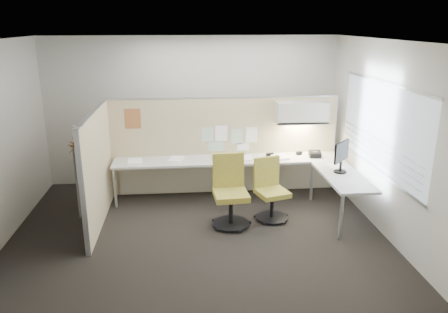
{
  "coord_description": "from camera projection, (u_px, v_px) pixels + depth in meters",
  "views": [
    {
      "loc": [
        -0.17,
        -6.0,
        3.03
      ],
      "look_at": [
        0.48,
        0.8,
        0.92
      ],
      "focal_mm": 35.0,
      "sensor_mm": 36.0,
      "label": 1
    }
  ],
  "objects": [
    {
      "name": "monitor",
      "position": [
        341.0,
        155.0,
        6.88
      ],
      "size": [
        0.35,
        0.37,
        0.51
      ],
      "rotation": [
        0.0,
        0.0,
        0.82
      ],
      "color": "black",
      "rests_on": "desk"
    },
    {
      "name": "paper_stack_4",
      "position": [
        280.0,
        157.0,
        7.7
      ],
      "size": [
        0.31,
        0.35,
        0.03
      ],
      "primitive_type": "cube",
      "rotation": [
        0.0,
        0.0,
        0.29
      ],
      "color": "white",
      "rests_on": "desk"
    },
    {
      "name": "coat_hook",
      "position": [
        74.0,
        152.0,
        5.62
      ],
      "size": [
        0.18,
        0.41,
        1.25
      ],
      "color": "silver",
      "rests_on": "partition_left"
    },
    {
      "name": "paper_stack_0",
      "position": [
        135.0,
        162.0,
        7.46
      ],
      "size": [
        0.25,
        0.31,
        0.03
      ],
      "primitive_type": "cube",
      "rotation": [
        0.0,
        0.0,
        0.05
      ],
      "color": "white",
      "rests_on": "desk"
    },
    {
      "name": "overhead_bin",
      "position": [
        301.0,
        112.0,
        7.66
      ],
      "size": [
        0.9,
        0.36,
        0.38
      ],
      "primitive_type": "cube",
      "color": "beige",
      "rests_on": "partition_back"
    },
    {
      "name": "chair_right",
      "position": [
        270.0,
        191.0,
        6.94
      ],
      "size": [
        0.56,
        0.58,
        0.97
      ],
      "rotation": [
        0.0,
        0.0,
        0.29
      ],
      "color": "black",
      "rests_on": "floor"
    },
    {
      "name": "paper_stack_5",
      "position": [
        335.0,
        166.0,
        7.23
      ],
      "size": [
        0.27,
        0.33,
        0.02
      ],
      "primitive_type": "cube",
      "rotation": [
        0.0,
        0.0,
        0.15
      ],
      "color": "white",
      "rests_on": "desk"
    },
    {
      "name": "chair_left",
      "position": [
        230.0,
        193.0,
        6.72
      ],
      "size": [
        0.58,
        0.58,
        1.09
      ],
      "rotation": [
        0.0,
        0.0,
        0.07
      ],
      "color": "black",
      "rests_on": "floor"
    },
    {
      "name": "stapler",
      "position": [
        270.0,
        154.0,
        7.83
      ],
      "size": [
        0.15,
        0.07,
        0.05
      ],
      "primitive_type": "cube",
      "rotation": [
        0.0,
        0.0,
        0.19
      ],
      "color": "black",
      "rests_on": "desk"
    },
    {
      "name": "wall_back",
      "position": [
        192.0,
        111.0,
        8.34
      ],
      "size": [
        5.5,
        0.02,
        2.8
      ],
      "primitive_type": "cube",
      "color": "beige",
      "rests_on": "ground"
    },
    {
      "name": "phone",
      "position": [
        315.0,
        154.0,
        7.76
      ],
      "size": [
        0.23,
        0.21,
        0.12
      ],
      "rotation": [
        0.0,
        0.0,
        -0.1
      ],
      "color": "black",
      "rests_on": "desk"
    },
    {
      "name": "wall_front",
      "position": [
        204.0,
        205.0,
        4.06
      ],
      "size": [
        5.5,
        0.02,
        2.8
      ],
      "primitive_type": "cube",
      "color": "beige",
      "rests_on": "ground"
    },
    {
      "name": "partition_back",
      "position": [
        224.0,
        146.0,
        7.93
      ],
      "size": [
        4.1,
        0.06,
        1.75
      ],
      "primitive_type": "cube",
      "color": "tan",
      "rests_on": "floor"
    },
    {
      "name": "tape_dispenser",
      "position": [
        299.0,
        153.0,
        7.89
      ],
      "size": [
        0.11,
        0.09,
        0.06
      ],
      "primitive_type": "cube",
      "rotation": [
        0.0,
        0.0,
        0.32
      ],
      "color": "black",
      "rests_on": "desk"
    },
    {
      "name": "pinned_papers",
      "position": [
        228.0,
        138.0,
        7.85
      ],
      "size": [
        1.01,
        0.0,
        0.47
      ],
      "color": "#8CBF8C",
      "rests_on": "partition_back"
    },
    {
      "name": "paper_stack_3",
      "position": [
        245.0,
        158.0,
        7.69
      ],
      "size": [
        0.27,
        0.33,
        0.01
      ],
      "primitive_type": "cube",
      "rotation": [
        0.0,
        0.0,
        -0.13
      ],
      "color": "white",
      "rests_on": "desk"
    },
    {
      "name": "paper_stack_2",
      "position": [
        219.0,
        158.0,
        7.63
      ],
      "size": [
        0.27,
        0.33,
        0.04
      ],
      "primitive_type": "cube",
      "rotation": [
        0.0,
        0.0,
        0.14
      ],
      "color": "white",
      "rests_on": "desk"
    },
    {
      "name": "desk",
      "position": [
        248.0,
        168.0,
        7.59
      ],
      "size": [
        4.0,
        2.07,
        0.73
      ],
      "color": "beige",
      "rests_on": "floor"
    },
    {
      "name": "floor",
      "position": [
        198.0,
        231.0,
        6.61
      ],
      "size": [
        5.5,
        4.5,
        0.01
      ],
      "primitive_type": "cube",
      "color": "black",
      "rests_on": "ground"
    },
    {
      "name": "paper_stack_1",
      "position": [
        176.0,
        159.0,
        7.62
      ],
      "size": [
        0.3,
        0.35,
        0.02
      ],
      "primitive_type": "cube",
      "rotation": [
        0.0,
        0.0,
        -0.27
      ],
      "color": "white",
      "rests_on": "desk"
    },
    {
      "name": "task_light_strip",
      "position": [
        301.0,
        124.0,
        7.72
      ],
      "size": [
        0.6,
        0.06,
        0.02
      ],
      "primitive_type": "cube",
      "color": "#FFEABF",
      "rests_on": "overhead_bin"
    },
    {
      "name": "partition_left",
      "position": [
        98.0,
        169.0,
        6.69
      ],
      "size": [
        0.06,
        2.2,
        1.75
      ],
      "primitive_type": "cube",
      "color": "tan",
      "rests_on": "floor"
    },
    {
      "name": "ceiling",
      "position": [
        194.0,
        40.0,
        5.78
      ],
      "size": [
        5.5,
        4.5,
        0.01
      ],
      "primitive_type": "cube",
      "color": "white",
      "rests_on": "wall_back"
    },
    {
      "name": "poster",
      "position": [
        133.0,
        119.0,
        7.59
      ],
      "size": [
        0.28,
        0.0,
        0.35
      ],
      "primitive_type": "cube",
      "color": "orange",
      "rests_on": "partition_back"
    },
    {
      "name": "window_pane",
      "position": [
        381.0,
        127.0,
        6.4
      ],
      "size": [
        0.01,
        2.8,
        1.3
      ],
      "primitive_type": "cube",
      "color": "#919BA9",
      "rests_on": "wall_right"
    },
    {
      "name": "wall_right",
      "position": [
        382.0,
        137.0,
        6.45
      ],
      "size": [
        0.02,
        4.5,
        2.8
      ],
      "primitive_type": "cube",
      "color": "beige",
      "rests_on": "ground"
    }
  ]
}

